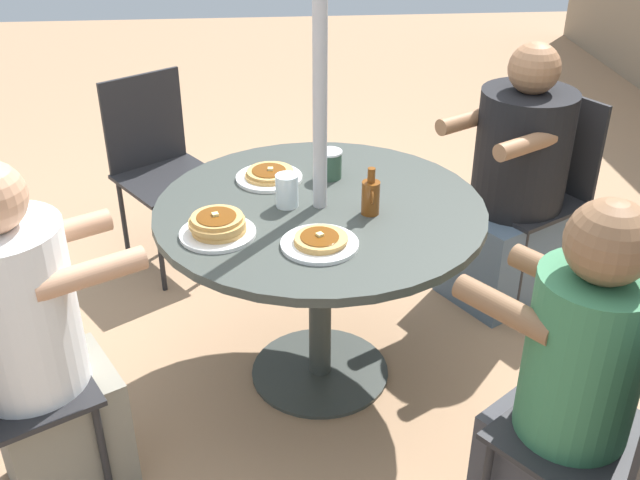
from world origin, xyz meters
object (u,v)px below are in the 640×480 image
object	(u,v)px
patio_table	(320,234)
coffee_cup	(330,164)
patio_chair_north	(160,160)
patio_chair_west	(540,182)
syrup_bottle	(371,196)
pancake_plate_c	(269,176)
patio_chair_south	(622,440)
drinking_glass_a	(287,191)
diner_east	(37,356)
diner_south	(566,399)
diner_west	(512,191)
pancake_plate_a	(320,242)
pancake_plate_b	(218,227)

from	to	relation	value
patio_table	coffee_cup	size ratio (longest dim) A/B	10.83
patio_chair_north	patio_chair_west	xyz separation A→B (m)	(0.37, 1.71, 0.00)
syrup_bottle	pancake_plate_c	bearing A→B (deg)	-131.65
patio_table	coffee_cup	xyz separation A→B (m)	(-0.23, 0.05, 0.17)
patio_chair_south	drinking_glass_a	distance (m)	1.30
patio_chair_north	patio_chair_west	world-z (taller)	same
diner_east	drinking_glass_a	distance (m)	0.96
patio_table	diner_south	distance (m)	1.02
drinking_glass_a	diner_west	bearing A→B (deg)	117.05
pancake_plate_a	patio_table	bearing A→B (deg)	175.37
diner_south	syrup_bottle	world-z (taller)	diner_south
patio_chair_west	drinking_glass_a	world-z (taller)	patio_chair_west
pancake_plate_a	diner_east	bearing A→B (deg)	-75.69
diner_west	patio_chair_west	bearing A→B (deg)	-90.00
syrup_bottle	diner_south	bearing A→B (deg)	31.00
diner_east	pancake_plate_b	bearing A→B (deg)	91.04
patio_chair_south	syrup_bottle	bearing A→B (deg)	85.08
patio_chair_north	syrup_bottle	distance (m)	1.38
diner_east	pancake_plate_b	distance (m)	0.67
diner_east	coffee_cup	distance (m)	1.22
drinking_glass_a	pancake_plate_c	bearing A→B (deg)	-165.21
diner_south	syrup_bottle	size ratio (longest dim) A/B	6.88
patio_chair_west	pancake_plate_b	size ratio (longest dim) A/B	3.62
syrup_bottle	drinking_glass_a	distance (m)	0.29
diner_east	pancake_plate_c	distance (m)	1.04
patio_chair_north	patio_chair_south	size ratio (longest dim) A/B	1.00
pancake_plate_a	coffee_cup	world-z (taller)	coffee_cup
pancake_plate_a	drinking_glass_a	world-z (taller)	drinking_glass_a
patio_chair_north	diner_south	distance (m)	2.21
patio_table	drinking_glass_a	world-z (taller)	drinking_glass_a
diner_west	pancake_plate_c	bearing A→B (deg)	74.87
patio_chair_south	pancake_plate_b	distance (m)	1.33
diner_south	patio_table	bearing A→B (deg)	90.00
drinking_glass_a	patio_chair_south	bearing A→B (deg)	40.80
pancake_plate_c	pancake_plate_a	bearing A→B (deg)	16.35
patio_chair_west	diner_west	xyz separation A→B (m)	(0.09, -0.15, 0.00)
pancake_plate_a	diner_south	bearing A→B (deg)	49.92
diner_south	coffee_cup	distance (m)	1.21
diner_east	coffee_cup	size ratio (longest dim) A/B	10.91
patio_chair_north	diner_west	xyz separation A→B (m)	(0.46, 1.55, 0.00)
patio_table	syrup_bottle	world-z (taller)	syrup_bottle
patio_chair_south	diner_east	bearing A→B (deg)	127.37
pancake_plate_c	syrup_bottle	xyz separation A→B (m)	(0.30, 0.34, 0.05)
diner_east	diner_west	size ratio (longest dim) A/B	1.01
patio_chair_west	coffee_cup	size ratio (longest dim) A/B	8.40
patio_table	syrup_bottle	size ratio (longest dim) A/B	6.90
diner_south	patio_chair_west	size ratio (longest dim) A/B	1.29
syrup_bottle	coffee_cup	world-z (taller)	syrup_bottle
patio_chair_west	coffee_cup	distance (m)	1.08
diner_east	diner_west	bearing A→B (deg)	90.43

